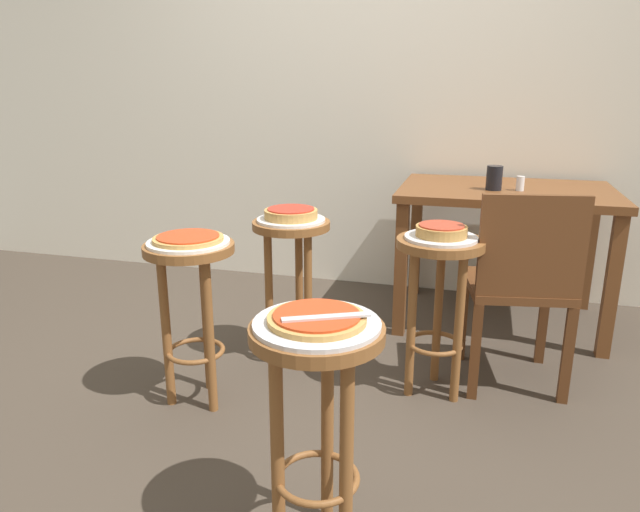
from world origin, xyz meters
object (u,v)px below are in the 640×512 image
at_px(stool_foreground, 317,392).
at_px(pizza_rear, 291,214).
at_px(serving_plate_foreground, 317,324).
at_px(wooden_chair, 521,283).
at_px(stool_middle, 192,289).
at_px(stool_rear, 292,261).
at_px(serving_plate_middle, 188,242).
at_px(serving_plate_rear, 291,220).
at_px(serving_plate_leftside, 441,238).
at_px(pizza_leftside, 441,231).
at_px(pizza_server_knife, 326,317).
at_px(condiment_shaker, 520,183).
at_px(stool_leftside, 438,283).
at_px(pizza_foreground, 317,318).
at_px(pizza_middle, 188,238).
at_px(cup_near_edge, 494,178).
at_px(dining_table, 505,208).

distance_m(stool_foreground, pizza_rear, 1.19).
height_order(serving_plate_foreground, wooden_chair, wooden_chair).
height_order(stool_middle, stool_rear, same).
height_order(serving_plate_middle, serving_plate_rear, same).
relative_size(serving_plate_leftside, wooden_chair, 0.33).
bearing_deg(pizza_leftside, serving_plate_foreground, -103.76).
bearing_deg(stool_rear, pizza_server_knife, -67.54).
bearing_deg(stool_rear, condiment_shaker, 34.29).
height_order(serving_plate_leftside, wooden_chair, wooden_chair).
distance_m(stool_leftside, serving_plate_rear, 0.70).
bearing_deg(pizza_rear, pizza_foreground, -68.53).
distance_m(pizza_middle, pizza_server_knife, 0.96).
xyz_separation_m(pizza_middle, serving_plate_rear, (0.25, 0.47, -0.02)).
relative_size(stool_middle, cup_near_edge, 5.47).
height_order(pizza_foreground, condiment_shaker, condiment_shaker).
bearing_deg(serving_plate_middle, condiment_shaker, 42.62).
distance_m(stool_foreground, pizza_foreground, 0.21).
height_order(pizza_foreground, pizza_server_knife, pizza_server_knife).
bearing_deg(dining_table, pizza_server_knife, -104.18).
relative_size(serving_plate_middle, wooden_chair, 0.37).
bearing_deg(serving_plate_leftside, condiment_shaker, 68.25).
relative_size(pizza_foreground, stool_middle, 0.38).
bearing_deg(cup_near_edge, pizza_leftside, -103.84).
xyz_separation_m(stool_leftside, pizza_leftside, (0.00, 0.00, 0.22)).
bearing_deg(cup_near_edge, condiment_shaker, 6.25).
height_order(serving_plate_foreground, serving_plate_leftside, same).
bearing_deg(pizza_rear, dining_table, 38.58).
distance_m(stool_foreground, dining_table, 1.90).
distance_m(wooden_chair, pizza_server_knife, 1.25).
relative_size(pizza_foreground, stool_rear, 0.38).
bearing_deg(serving_plate_rear, dining_table, 38.58).
xyz_separation_m(dining_table, cup_near_edge, (-0.07, -0.08, 0.17)).
distance_m(serving_plate_rear, pizza_rear, 0.03).
bearing_deg(pizza_middle, cup_near_edge, 45.36).
relative_size(pizza_middle, pizza_server_knife, 1.21).
bearing_deg(stool_leftside, stool_foreground, -103.76).
relative_size(stool_foreground, pizza_server_knife, 3.01).
bearing_deg(stool_leftside, condiment_shaker, 68.25).
bearing_deg(pizza_server_knife, condiment_shaker, 47.70).
bearing_deg(stool_rear, serving_plate_leftside, -11.79).
bearing_deg(pizza_leftside, stool_foreground, -103.76).
height_order(pizza_foreground, serving_plate_rear, pizza_foreground).
distance_m(stool_middle, pizza_leftside, 1.00).
distance_m(stool_leftside, wooden_chair, 0.35).
bearing_deg(stool_middle, stool_foreground, -42.34).
bearing_deg(stool_leftside, wooden_chair, 22.95).
relative_size(stool_middle, stool_rear, 1.00).
distance_m(pizza_middle, stool_rear, 0.57).
xyz_separation_m(stool_middle, pizza_server_knife, (0.71, -0.64, 0.22)).
distance_m(pizza_rear, cup_near_edge, 1.08).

